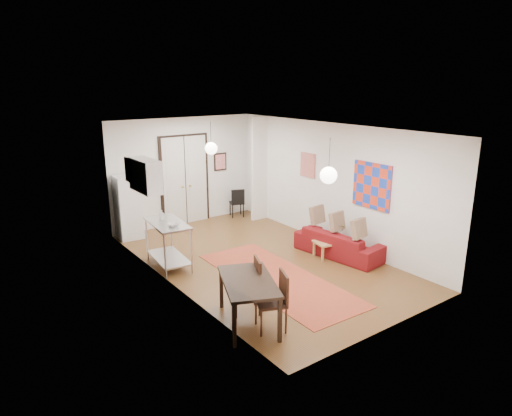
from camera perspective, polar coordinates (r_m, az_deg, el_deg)
floor at (r=10.14m, az=0.49°, el=-6.58°), size 7.00×7.00×0.00m
ceiling at (r=9.43m, az=0.53°, el=9.96°), size 4.20×7.00×0.02m
wall_back at (r=12.60m, az=-9.01°, el=4.55°), size 4.20×0.02×2.90m
wall_front at (r=7.29m, az=17.11°, el=-4.18°), size 4.20×0.02×2.90m
wall_left at (r=8.64m, az=-10.77°, el=-0.65°), size 0.02×7.00×2.90m
wall_right at (r=11.02m, az=9.34°, el=2.95°), size 0.02×7.00×2.90m
double_doors at (r=12.61m, az=-8.87°, el=3.41°), size 1.44×0.06×2.50m
stub_partition at (r=12.76m, az=0.40°, el=4.88°), size 0.50×0.10×2.90m
wall_cabinet at (r=9.95m, az=-13.69°, el=3.99°), size 0.35×1.00×0.70m
painting_popart at (r=10.15m, az=14.28°, el=2.72°), size 0.05×1.00×1.00m
painting_abstract at (r=11.50m, az=6.50°, el=5.36°), size 0.05×0.50×0.60m
poster_back at (r=13.10m, az=-4.48°, el=5.79°), size 0.40×0.03×0.50m
print_left at (r=10.34m, az=-15.55°, el=4.58°), size 0.03×0.44×0.54m
pendant_back at (r=11.17m, az=-5.63°, el=7.43°), size 0.30×0.30×0.80m
pendant_front at (r=8.02m, az=9.06°, el=4.06°), size 0.30×0.30×0.80m
kilim_rug at (r=9.26m, az=2.65°, el=-8.81°), size 1.57×3.94×0.01m
sofa at (r=10.50m, az=10.35°, el=-4.31°), size 1.07×2.13×0.59m
coffee_table at (r=10.40m, az=9.60°, el=-4.31°), size 0.92×0.65×0.37m
potted_plant at (r=10.40m, az=10.05°, el=-3.00°), size 0.38×0.35×0.36m
kitchen_counter at (r=9.80m, az=-10.94°, el=-3.63°), size 0.77×1.34×0.98m
bowl at (r=9.43m, az=-10.27°, el=-2.05°), size 0.25×0.25×0.06m
soap_bottle at (r=9.89m, az=-11.69°, el=-0.84°), size 0.10×0.10×0.20m
fridge at (r=11.76m, az=-15.68°, el=0.09°), size 0.59×0.59×1.60m
dining_table at (r=7.39m, az=-0.97°, el=-9.59°), size 1.28×1.59×0.77m
dining_chair_near at (r=7.88m, az=-1.71°, el=-8.99°), size 0.59×0.71×0.95m
dining_chair_far at (r=7.37m, az=1.42°, el=-10.84°), size 0.59×0.71×0.95m
black_side_chair at (r=13.31m, az=-2.62°, el=1.06°), size 0.49×0.50×0.84m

